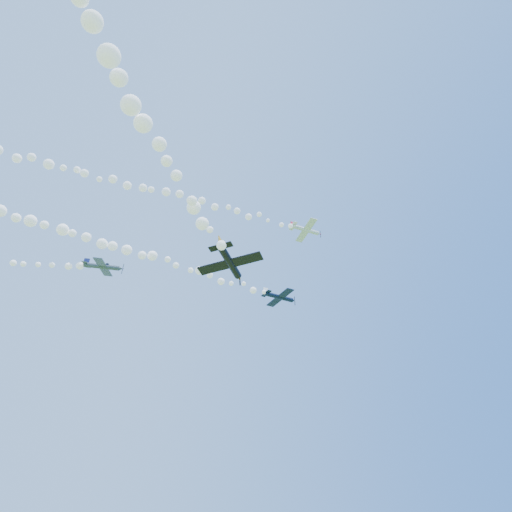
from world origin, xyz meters
name	(u,v)px	position (x,y,z in m)	size (l,w,h in m)	color
plane_white	(306,230)	(11.54, -6.19, 55.59)	(6.47, 6.79, 2.20)	silver
smoke_trail_white	(67,168)	(-31.08, -4.39, 55.29)	(81.38, 5.71, 2.79)	white
plane_navy	(280,297)	(12.64, 7.93, 49.08)	(7.83, 8.24, 2.09)	black
smoke_trail_navy	(81,236)	(-26.62, 3.72, 48.87)	(73.92, 10.47, 3.03)	white
plane_grey	(103,267)	(-21.93, 4.47, 44.36)	(6.89, 7.13, 2.54)	#3A4555
plane_black	(230,263)	(-7.55, -18.51, 33.59)	(7.22, 6.98, 2.28)	black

